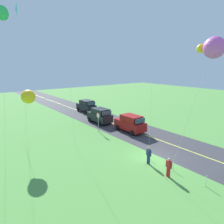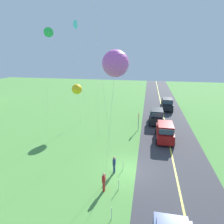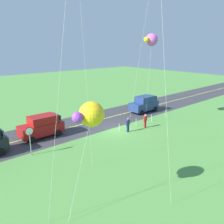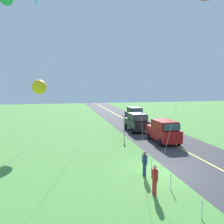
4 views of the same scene
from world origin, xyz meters
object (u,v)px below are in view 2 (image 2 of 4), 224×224
Objects in this scene: stop_sign at (139,118)px; kite_yellow_high at (48,33)px; person_adult_companion at (114,164)px; kite_pink_drift at (75,25)px; car_parked_east_near at (156,116)px; kite_red_low at (116,63)px; person_adult_near at (104,181)px; car_suv_foreground at (165,132)px; car_parked_east_far at (167,104)px; kite_cyan_top at (77,89)px.

kite_yellow_high is (-2.93, 10.60, 10.69)m from stop_sign.
kite_pink_drift is at bearing 166.68° from person_adult_companion.
car_parked_east_near is at bearing 116.80° from person_adult_companion.
person_adult_near is at bearing 32.23° from kite_red_low.
stop_sign is 12.88m from person_adult_near.
kite_red_low is (-12.00, 4.03, 8.59)m from car_suv_foreground.
kite_red_low is at bearing -152.28° from kite_pink_drift.
kite_red_low is at bearing 168.16° from car_parked_east_far.
kite_yellow_high is at bearing 152.58° from kite_pink_drift.
kite_red_low is 0.73× the size of kite_pink_drift.
kite_red_low reaches higher than person_adult_companion.
kite_cyan_top is (-11.14, 13.28, 4.37)m from car_parked_east_far.
stop_sign reaches higher than car_suv_foreground.
car_parked_east_near is 12.45m from kite_cyan_top.
car_suv_foreground is 0.42× the size of kite_red_low.
car_suv_foreground is 1.72× the size of stop_sign.
car_suv_foreground is 15.30m from kite_red_low.
car_parked_east_far is 24.60m from person_adult_near.
car_parked_east_near is at bearing -64.46° from kite_yellow_high.
kite_yellow_high is (-13.93, 15.28, 11.34)m from car_parked_east_far.
kite_pink_drift reaches higher than car_suv_foreground.
kite_cyan_top is at bearing 78.31° from car_suv_foreground.
kite_cyan_top reaches higher than stop_sign.
kite_pink_drift is (10.96, 7.21, 12.87)m from person_adult_companion.
kite_yellow_high reaches higher than kite_cyan_top.
kite_cyan_top reaches higher than car_suv_foreground.
kite_cyan_top is (12.57, 6.71, 4.65)m from person_adult_near.
person_adult_companion is 0.15× the size of kite_red_low.
kite_pink_drift is 8.26m from kite_cyan_top.
kite_yellow_high reaches higher than stop_sign.
kite_red_low is 17.02m from kite_cyan_top.
kite_yellow_high reaches higher than car_suv_foreground.
kite_yellow_high is at bearing 132.35° from car_parked_east_far.
kite_cyan_top is at bearing 168.30° from person_adult_companion.
person_adult_near is at bearing -138.28° from kite_yellow_high.
stop_sign is 16.64m from kite_red_low.
person_adult_companion is 13.21m from kite_cyan_top.
stop_sign reaches higher than person_adult_near.
kite_red_low is 0.80× the size of kite_yellow_high.
car_parked_east_far is at bearing 117.11° from person_adult_companion.
kite_yellow_high is at bearing 40.33° from kite_red_low.
person_adult_companion is 0.12× the size of kite_yellow_high.
kite_yellow_high is at bearing 144.27° from kite_cyan_top.
car_parked_east_near is 18.45m from kite_yellow_high.
car_suv_foreground is 2.75× the size of person_adult_near.
person_adult_companion is 0.11× the size of kite_pink_drift.
car_parked_east_far is 23.58m from kite_yellow_high.
kite_yellow_high reaches higher than person_adult_companion.
car_parked_east_near is 16.65m from person_adult_near.
kite_pink_drift reaches higher than car_parked_east_far.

